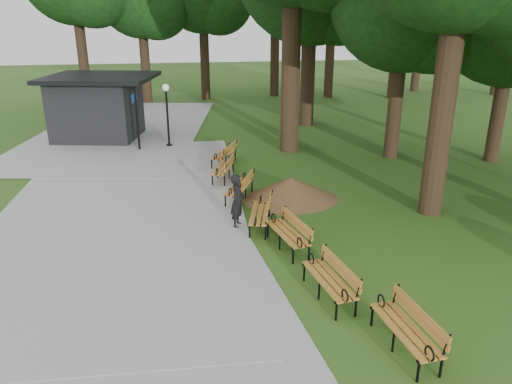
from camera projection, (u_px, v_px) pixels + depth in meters
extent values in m
plane|color=#274F16|center=(256.00, 238.00, 13.63)|extent=(100.00, 100.00, 0.00)
cube|color=#98989B|center=(118.00, 206.00, 15.79)|extent=(12.00, 38.00, 0.06)
imported|color=black|center=(237.00, 201.00, 14.09)|extent=(0.56, 0.68, 1.59)
cylinder|color=black|center=(168.00, 119.00, 22.37)|extent=(0.10, 0.10, 2.61)
sphere|color=white|center=(166.00, 88.00, 21.89)|extent=(0.32, 0.32, 0.32)
cone|color=#47301C|center=(291.00, 188.00, 16.31)|extent=(2.66, 2.66, 0.76)
cylinder|color=black|center=(446.00, 80.00, 13.96)|extent=(0.70, 0.70, 8.14)
cylinder|color=black|center=(397.00, 87.00, 20.18)|extent=(0.60, 0.60, 5.93)
cylinder|color=black|center=(291.00, 48.00, 20.61)|extent=(0.80, 0.80, 8.94)
cylinder|color=black|center=(308.00, 56.00, 25.92)|extent=(0.76, 0.76, 7.35)
cylinder|color=black|center=(502.00, 93.00, 19.71)|extent=(0.56, 0.56, 5.66)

